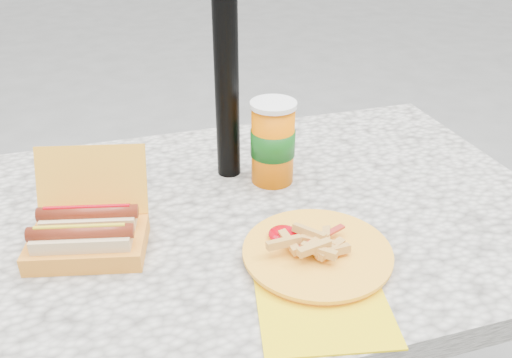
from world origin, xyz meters
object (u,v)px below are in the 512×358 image
object	(u,v)px
fries_plate	(316,255)
umbrella_pole	(225,10)
soda_cup	(273,142)
hotdog_box	(88,233)

from	to	relation	value
fries_plate	umbrella_pole	bearing A→B (deg)	100.06
soda_cup	hotdog_box	bearing A→B (deg)	-160.03
umbrella_pole	fries_plate	bearing A→B (deg)	-79.94
fries_plate	soda_cup	xyz separation A→B (m)	(0.02, 0.29, 0.08)
hotdog_box	soda_cup	distance (m)	0.41
hotdog_box	fries_plate	distance (m)	0.40
umbrella_pole	soda_cup	size ratio (longest dim) A/B	12.34
hotdog_box	soda_cup	bearing A→B (deg)	33.30
umbrella_pole	fries_plate	world-z (taller)	umbrella_pole
fries_plate	soda_cup	world-z (taller)	soda_cup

